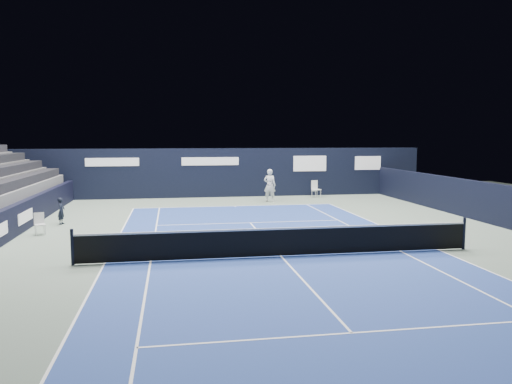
# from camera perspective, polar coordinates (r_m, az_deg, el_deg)

# --- Properties ---
(ground) EXTENTS (48.00, 48.00, 0.00)m
(ground) POSITION_cam_1_polar(r_m,az_deg,el_deg) (18.09, 1.50, -5.91)
(ground) COLOR #596A5D
(ground) RESTS_ON ground
(court_surface) EXTENTS (10.97, 23.77, 0.01)m
(court_surface) POSITION_cam_1_polar(r_m,az_deg,el_deg) (16.19, 2.88, -7.37)
(court_surface) COLOR navy
(court_surface) RESTS_ON ground
(enclosure_wall_right) EXTENTS (0.30, 22.00, 1.80)m
(enclosure_wall_right) POSITION_cam_1_polar(r_m,az_deg,el_deg) (25.66, 23.32, -0.76)
(enclosure_wall_right) COLOR black
(enclosure_wall_right) RESTS_ON ground
(folding_chair_back_a) EXTENTS (0.60, 0.62, 1.07)m
(folding_chair_back_a) POSITION_cam_1_polar(r_m,az_deg,el_deg) (32.01, 6.76, 0.69)
(folding_chair_back_a) COLOR silver
(folding_chair_back_a) RESTS_ON ground
(folding_chair_back_b) EXTENTS (0.47, 0.46, 0.86)m
(folding_chair_back_b) POSITION_cam_1_polar(r_m,az_deg,el_deg) (32.20, 6.70, 0.32)
(folding_chair_back_b) COLOR silver
(folding_chair_back_b) RESTS_ON ground
(line_judge_chair) EXTENTS (0.49, 0.49, 0.86)m
(line_judge_chair) POSITION_cam_1_polar(r_m,az_deg,el_deg) (21.42, -23.50, -3.18)
(line_judge_chair) COLOR silver
(line_judge_chair) RESTS_ON ground
(line_judge) EXTENTS (0.34, 0.47, 1.18)m
(line_judge) POSITION_cam_1_polar(r_m,az_deg,el_deg) (23.55, -21.36, -2.03)
(line_judge) COLOR black
(line_judge) RESTS_ON ground
(court_markings) EXTENTS (11.03, 23.83, 0.00)m
(court_markings) POSITION_cam_1_polar(r_m,az_deg,el_deg) (16.18, 2.88, -7.35)
(court_markings) COLOR white
(court_markings) RESTS_ON court_surface
(tennis_net) EXTENTS (12.90, 0.10, 1.10)m
(tennis_net) POSITION_cam_1_polar(r_m,az_deg,el_deg) (16.07, 2.89, -5.62)
(tennis_net) COLOR black
(tennis_net) RESTS_ON ground
(back_sponsor_wall) EXTENTS (26.00, 0.63, 3.10)m
(back_sponsor_wall) POSITION_cam_1_polar(r_m,az_deg,el_deg) (32.11, -3.48, 2.24)
(back_sponsor_wall) COLOR black
(back_sponsor_wall) RESTS_ON ground
(side_barrier_left) EXTENTS (0.33, 22.00, 1.20)m
(side_barrier_left) POSITION_cam_1_polar(r_m,az_deg,el_deg) (22.41, -25.28, -2.58)
(side_barrier_left) COLOR black
(side_barrier_left) RESTS_ON ground
(tennis_player) EXTENTS (0.84, 0.97, 1.95)m
(tennis_player) POSITION_cam_1_polar(r_m,az_deg,el_deg) (29.55, 1.58, 0.77)
(tennis_player) COLOR silver
(tennis_player) RESTS_ON ground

